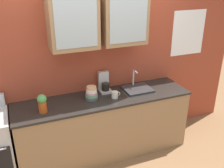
% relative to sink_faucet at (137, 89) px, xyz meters
% --- Properties ---
extents(ground_plane, '(10.00, 10.00, 0.00)m').
position_rel_sink_faucet_xyz_m(ground_plane, '(-0.55, -0.05, -0.94)').
color(ground_plane, brown).
extents(back_wall_unit, '(4.80, 0.46, 2.51)m').
position_rel_sink_faucet_xyz_m(back_wall_unit, '(-0.55, 0.27, 0.47)').
color(back_wall_unit, '#993D28').
rests_on(back_wall_unit, ground_plane).
extents(counter, '(2.49, 0.64, 0.92)m').
position_rel_sink_faucet_xyz_m(counter, '(-0.55, -0.05, -0.48)').
color(counter, '#93704C').
rests_on(counter, ground_plane).
extents(sink_faucet, '(0.40, 0.35, 0.27)m').
position_rel_sink_faucet_xyz_m(sink_faucet, '(0.00, 0.00, 0.00)').
color(sink_faucet, '#2D2D30').
rests_on(sink_faucet, counter).
extents(bowl_stack, '(0.18, 0.18, 0.19)m').
position_rel_sink_faucet_xyz_m(bowl_stack, '(-0.72, -0.03, 0.06)').
color(bowl_stack, '#4C4C54').
rests_on(bowl_stack, counter).
extents(vase, '(0.12, 0.12, 0.24)m').
position_rel_sink_faucet_xyz_m(vase, '(-1.39, -0.15, 0.11)').
color(vase, '#BF4C19').
rests_on(vase, counter).
extents(cup_near_sink, '(0.12, 0.09, 0.10)m').
position_rel_sink_faucet_xyz_m(cup_near_sink, '(-0.41, -0.12, 0.03)').
color(cup_near_sink, silver).
rests_on(cup_near_sink, counter).
extents(coffee_maker, '(0.17, 0.20, 0.29)m').
position_rel_sink_faucet_xyz_m(coffee_maker, '(-0.46, 0.16, 0.09)').
color(coffee_maker, '#B7B7BC').
rests_on(coffee_maker, counter).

